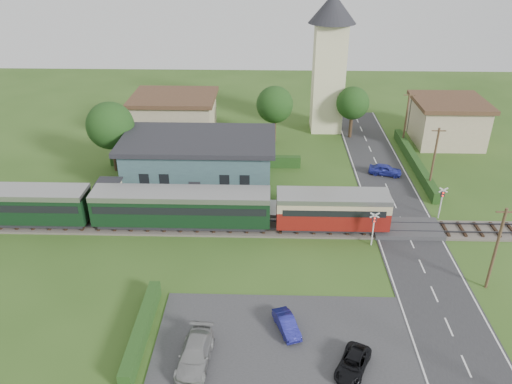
{
  "coord_description": "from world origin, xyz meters",
  "views": [
    {
      "loc": [
        -2.6,
        -36.97,
        24.45
      ],
      "look_at": [
        -3.78,
        4.0,
        2.73
      ],
      "focal_mm": 35.0,
      "sensor_mm": 36.0,
      "label": 1
    }
  ],
  "objects_px": {
    "car_on_road": "(385,170)",
    "car_park_silver": "(195,354)",
    "house_east": "(447,121)",
    "car_park_blue": "(287,324)",
    "station_building": "(199,161)",
    "crossing_signal_far": "(442,198)",
    "equipment_hut": "(110,193)",
    "house_west": "(175,115)",
    "pedestrian_near": "(260,200)",
    "train": "(147,206)",
    "crossing_signal_near": "(374,224)",
    "pedestrian_far": "(130,197)",
    "church_tower": "(330,54)",
    "car_park_dark": "(353,364)"
  },
  "relations": [
    {
      "from": "car_park_silver",
      "to": "equipment_hut",
      "type": "bearing_deg",
      "value": 123.85
    },
    {
      "from": "house_east",
      "to": "car_on_road",
      "type": "xyz_separation_m",
      "value": [
        -9.65,
        -10.35,
        -2.14
      ]
    },
    {
      "from": "house_east",
      "to": "car_on_road",
      "type": "bearing_deg",
      "value": -132.98
    },
    {
      "from": "crossing_signal_far",
      "to": "pedestrian_near",
      "type": "bearing_deg",
      "value": 177.75
    },
    {
      "from": "house_east",
      "to": "car_park_silver",
      "type": "xyz_separation_m",
      "value": [
        -27.09,
        -38.2,
        -2.04
      ]
    },
    {
      "from": "crossing_signal_near",
      "to": "car_park_blue",
      "type": "height_order",
      "value": "crossing_signal_near"
    },
    {
      "from": "crossing_signal_near",
      "to": "pedestrian_far",
      "type": "xyz_separation_m",
      "value": [
        -22.59,
        5.83,
        -0.93
      ]
    },
    {
      "from": "crossing_signal_far",
      "to": "car_park_silver",
      "type": "xyz_separation_m",
      "value": [
        -20.69,
        -18.59,
        -1.38
      ]
    },
    {
      "from": "station_building",
      "to": "pedestrian_far",
      "type": "distance_m",
      "value": 8.46
    },
    {
      "from": "equipment_hut",
      "to": "house_west",
      "type": "xyz_separation_m",
      "value": [
        3.0,
        19.8,
        1.04
      ]
    },
    {
      "from": "train",
      "to": "house_east",
      "type": "height_order",
      "value": "house_east"
    },
    {
      "from": "church_tower",
      "to": "crossing_signal_near",
      "type": "bearing_deg",
      "value": -87.18
    },
    {
      "from": "car_on_road",
      "to": "car_park_silver",
      "type": "height_order",
      "value": "car_park_silver"
    },
    {
      "from": "station_building",
      "to": "crossing_signal_far",
      "type": "height_order",
      "value": "station_building"
    },
    {
      "from": "pedestrian_near",
      "to": "crossing_signal_far",
      "type": "bearing_deg",
      "value": -170.75
    },
    {
      "from": "equipment_hut",
      "to": "car_park_dark",
      "type": "bearing_deg",
      "value": -43.5
    },
    {
      "from": "crossing_signal_far",
      "to": "car_on_road",
      "type": "relative_size",
      "value": 0.92
    },
    {
      "from": "pedestrian_near",
      "to": "pedestrian_far",
      "type": "distance_m",
      "value": 12.79
    },
    {
      "from": "equipment_hut",
      "to": "station_building",
      "type": "relative_size",
      "value": 0.16
    },
    {
      "from": "train",
      "to": "pedestrian_near",
      "type": "bearing_deg",
      "value": 16.63
    },
    {
      "from": "car_park_silver",
      "to": "pedestrian_far",
      "type": "bearing_deg",
      "value": 119.37
    },
    {
      "from": "equipment_hut",
      "to": "pedestrian_near",
      "type": "height_order",
      "value": "equipment_hut"
    },
    {
      "from": "crossing_signal_near",
      "to": "pedestrian_near",
      "type": "height_order",
      "value": "crossing_signal_near"
    },
    {
      "from": "house_east",
      "to": "car_park_blue",
      "type": "relative_size",
      "value": 2.83
    },
    {
      "from": "car_park_blue",
      "to": "pedestrian_near",
      "type": "relative_size",
      "value": 1.83
    },
    {
      "from": "crossing_signal_far",
      "to": "pedestrian_far",
      "type": "distance_m",
      "value": 29.82
    },
    {
      "from": "house_east",
      "to": "house_west",
      "type": "bearing_deg",
      "value": 178.36
    },
    {
      "from": "equipment_hut",
      "to": "pedestrian_far",
      "type": "height_order",
      "value": "equipment_hut"
    },
    {
      "from": "equipment_hut",
      "to": "crossing_signal_near",
      "type": "distance_m",
      "value": 25.04
    },
    {
      "from": "equipment_hut",
      "to": "pedestrian_far",
      "type": "xyz_separation_m",
      "value": [
        1.81,
        0.22,
        -0.54
      ]
    },
    {
      "from": "train",
      "to": "house_west",
      "type": "bearing_deg",
      "value": 93.37
    },
    {
      "from": "church_tower",
      "to": "train",
      "type": "bearing_deg",
      "value": -125.64
    },
    {
      "from": "equipment_hut",
      "to": "train",
      "type": "xyz_separation_m",
      "value": [
        4.36,
        -3.2,
        0.43
      ]
    },
    {
      "from": "pedestrian_near",
      "to": "car_on_road",
      "type": "bearing_deg",
      "value": -136.52
    },
    {
      "from": "car_park_blue",
      "to": "equipment_hut",
      "type": "bearing_deg",
      "value": 115.94
    },
    {
      "from": "church_tower",
      "to": "car_on_road",
      "type": "xyz_separation_m",
      "value": [
        5.35,
        -14.35,
        -9.57
      ]
    },
    {
      "from": "car_park_silver",
      "to": "pedestrian_far",
      "type": "distance_m",
      "value": 21.63
    },
    {
      "from": "equipment_hut",
      "to": "crossing_signal_far",
      "type": "distance_m",
      "value": 31.61
    },
    {
      "from": "car_park_dark",
      "to": "crossing_signal_near",
      "type": "bearing_deg",
      "value": 100.06
    },
    {
      "from": "house_east",
      "to": "pedestrian_near",
      "type": "relative_size",
      "value": 5.19
    },
    {
      "from": "station_building",
      "to": "crossing_signal_far",
      "type": "xyz_separation_m",
      "value": [
        23.6,
        -6.6,
        -0.55
      ]
    },
    {
      "from": "car_park_dark",
      "to": "car_on_road",
      "type": "bearing_deg",
      "value": 99.45
    },
    {
      "from": "house_west",
      "to": "station_building",
      "type": "bearing_deg",
      "value": -70.35
    },
    {
      "from": "house_east",
      "to": "car_park_blue",
      "type": "height_order",
      "value": "house_east"
    },
    {
      "from": "church_tower",
      "to": "pedestrian_far",
      "type": "relative_size",
      "value": 11.57
    },
    {
      "from": "station_building",
      "to": "train",
      "type": "bearing_deg",
      "value": -112.06
    },
    {
      "from": "equipment_hut",
      "to": "car_park_silver",
      "type": "bearing_deg",
      "value": -60.65
    },
    {
      "from": "house_west",
      "to": "car_park_silver",
      "type": "height_order",
      "value": "house_west"
    },
    {
      "from": "car_park_blue",
      "to": "pedestrian_far",
      "type": "bearing_deg",
      "value": 112.27
    },
    {
      "from": "car_park_blue",
      "to": "car_park_silver",
      "type": "distance_m",
      "value": 6.59
    }
  ]
}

